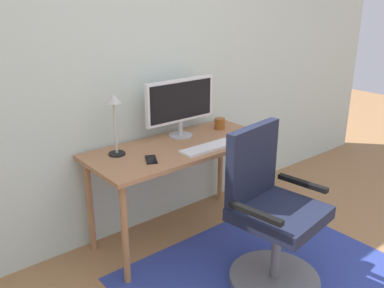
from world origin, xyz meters
TOP-DOWN VIEW (x-y plane):
  - wall_back at (0.00, 2.20)m, footprint 6.00×0.10m
  - area_rug at (0.29, 1.09)m, footprint 1.71×1.28m
  - desk at (0.20, 1.83)m, footprint 1.36×0.60m
  - monitor at (0.32, 1.99)m, footprint 0.60×0.18m
  - keyboard at (0.30, 1.65)m, footprint 0.43×0.13m
  - computer_mouse at (0.66, 1.66)m, footprint 0.06×0.10m
  - coffee_cup at (0.67, 1.94)m, footprint 0.08×0.08m
  - cell_phone at (-0.13, 1.72)m, footprint 0.12×0.16m
  - desk_lamp at (-0.25, 1.95)m, footprint 0.11×0.11m
  - office_chair at (0.29, 1.05)m, footprint 0.60×0.57m

SIDE VIEW (x-z plane):
  - area_rug at x=0.29m, z-range 0.00..0.01m
  - office_chair at x=0.29m, z-range -0.09..0.91m
  - desk at x=0.20m, z-range 0.28..1.00m
  - cell_phone at x=-0.13m, z-range 0.72..0.73m
  - keyboard at x=0.30m, z-range 0.72..0.74m
  - computer_mouse at x=0.66m, z-range 0.72..0.76m
  - coffee_cup at x=0.67m, z-range 0.72..0.81m
  - monitor at x=0.32m, z-range 0.77..1.20m
  - desk_lamp at x=-0.25m, z-range 0.81..1.23m
  - wall_back at x=0.00m, z-range 0.00..2.60m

